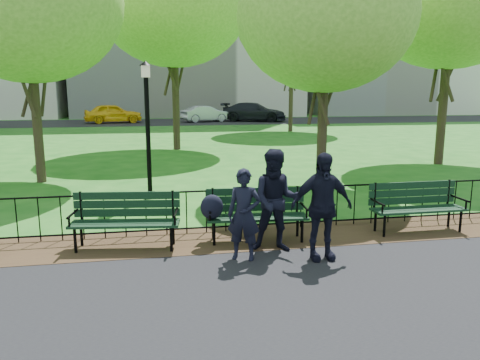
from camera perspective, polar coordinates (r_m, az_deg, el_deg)
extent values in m
plane|color=#1C5E18|center=(7.96, 4.85, -10.32)|extent=(120.00, 120.00, 0.00)
cube|color=#342415|center=(9.33, 2.41, -6.96)|extent=(60.00, 1.60, 0.01)
cube|color=black|center=(42.29, -7.80, 7.03)|extent=(70.00, 9.00, 0.01)
cylinder|color=black|center=(9.57, 1.79, -1.12)|extent=(24.00, 0.04, 0.04)
cylinder|color=black|center=(9.76, 1.76, -5.48)|extent=(24.00, 0.04, 0.04)
cylinder|color=black|center=(9.67, 1.78, -3.61)|extent=(0.02, 0.02, 0.90)
cube|color=white|center=(62.51, 17.23, 18.95)|extent=(20.00, 15.00, 24.00)
cube|color=black|center=(8.97, 2.11, -4.58)|extent=(1.96, 0.66, 0.04)
cube|color=black|center=(9.14, 1.88, -1.88)|extent=(1.93, 0.19, 0.48)
cylinder|color=black|center=(8.78, -3.17, -6.58)|extent=(0.05, 0.05, 0.48)
cylinder|color=black|center=(9.01, 7.57, -6.20)|extent=(0.05, 0.05, 0.48)
cylinder|color=black|center=(9.14, -3.29, -5.85)|extent=(0.05, 0.05, 0.48)
cylinder|color=black|center=(9.36, 7.02, -5.51)|extent=(0.05, 0.05, 0.48)
cylinder|color=black|center=(8.84, -3.75, -3.53)|extent=(0.09, 0.60, 0.04)
cylinder|color=black|center=(9.09, 7.82, -3.21)|extent=(0.09, 0.60, 0.04)
ellipsoid|color=black|center=(8.72, -3.46, -3.30)|extent=(0.45, 0.33, 0.47)
cube|color=black|center=(8.78, -13.85, -5.19)|extent=(2.01, 0.78, 0.04)
cube|color=black|center=(8.96, -13.63, -2.37)|extent=(1.95, 0.30, 0.49)
cylinder|color=black|center=(8.87, -19.45, -6.99)|extent=(0.05, 0.05, 0.49)
cylinder|color=black|center=(8.54, -8.38, -7.15)|extent=(0.05, 0.05, 0.49)
cylinder|color=black|center=(9.23, -18.77, -6.25)|extent=(0.05, 0.05, 0.49)
cylinder|color=black|center=(8.92, -8.14, -6.37)|extent=(0.05, 0.05, 0.49)
cylinder|color=black|center=(8.95, -19.75, -3.90)|extent=(0.12, 0.61, 0.04)
cylinder|color=black|center=(8.60, -7.83, -3.95)|extent=(0.12, 0.61, 0.04)
cube|color=black|center=(10.20, 20.94, -3.38)|extent=(1.93, 0.52, 0.04)
cube|color=black|center=(10.35, 20.29, -1.03)|extent=(1.93, 0.05, 0.48)
cylinder|color=black|center=(9.69, 17.20, -5.36)|extent=(0.05, 0.05, 0.48)
cylinder|color=black|center=(10.57, 25.29, -4.59)|extent=(0.05, 0.05, 0.48)
cylinder|color=black|center=(10.02, 16.17, -4.77)|extent=(0.05, 0.05, 0.48)
cylinder|color=black|center=(10.87, 24.10, -4.08)|extent=(0.05, 0.05, 0.48)
cylinder|color=black|center=(9.71, 16.42, -2.62)|extent=(0.05, 0.60, 0.04)
cylinder|color=black|center=(10.66, 25.20, -2.04)|extent=(0.05, 0.60, 0.04)
cylinder|color=black|center=(12.87, -10.88, -1.79)|extent=(0.28, 0.28, 0.16)
cylinder|color=black|center=(12.62, -11.13, 5.03)|extent=(0.12, 0.12, 3.24)
cube|color=beige|center=(12.56, -11.43, 12.86)|extent=(0.22, 0.22, 0.30)
cone|color=black|center=(12.57, -11.47, 13.78)|extent=(0.32, 0.32, 0.12)
cylinder|color=#2D2116|center=(15.88, -23.45, 5.70)|extent=(0.28, 0.28, 3.33)
ellipsoid|color=#65A130|center=(16.03, -24.54, 19.22)|extent=(5.61, 5.61, 4.77)
cylinder|color=#2D2116|center=(14.20, 9.97, 5.30)|extent=(0.29, 0.29, 3.03)
ellipsoid|color=#65A130|center=(14.28, 10.45, 19.11)|extent=(5.10, 5.10, 4.34)
cylinder|color=#2D2116|center=(19.78, 23.43, 7.47)|extent=(0.35, 0.35, 3.94)
cylinder|color=#2D2116|center=(22.89, -7.82, 8.98)|extent=(0.34, 0.34, 4.22)
ellipsoid|color=#65A130|center=(23.23, -8.14, 20.84)|extent=(7.11, 7.11, 6.04)
cylinder|color=#2D2116|center=(32.60, 6.23, 9.84)|extent=(0.28, 0.28, 4.49)
ellipsoid|color=#65A130|center=(32.90, 6.42, 18.73)|extent=(7.57, 7.57, 6.43)
imported|color=black|center=(7.95, 0.49, -4.24)|extent=(0.68, 0.57, 1.58)
imported|color=black|center=(8.36, 4.46, -2.54)|extent=(0.98, 0.65, 1.85)
imported|color=black|center=(8.06, 9.92, -3.19)|extent=(1.09, 0.46, 1.85)
imported|color=yellow|center=(41.88, -15.21, 7.84)|extent=(5.10, 2.83, 1.64)
imported|color=#ACB0B4|center=(41.99, -4.23, 8.05)|extent=(4.58, 2.83, 1.43)
imported|color=black|center=(42.64, 1.71, 8.29)|extent=(6.22, 4.46, 1.67)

